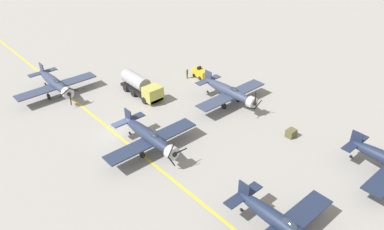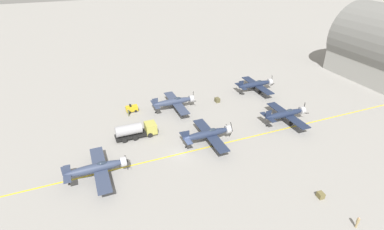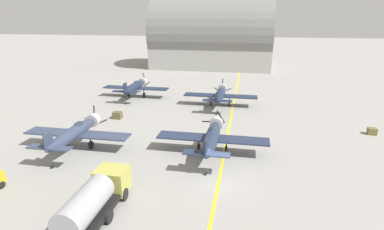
{
  "view_description": "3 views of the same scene",
  "coord_description": "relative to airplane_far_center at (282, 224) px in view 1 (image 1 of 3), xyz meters",
  "views": [
    {
      "loc": [
        18.59,
        35.15,
        27.19
      ],
      "look_at": [
        -8.69,
        4.23,
        1.51
      ],
      "focal_mm": 35.0,
      "sensor_mm": 36.0,
      "label": 1
    },
    {
      "loc": [
        41.06,
        -15.3,
        32.13
      ],
      "look_at": [
        -6.49,
        3.98,
        3.59
      ],
      "focal_mm": 28.0,
      "sensor_mm": 36.0,
      "label": 2
    },
    {
      "loc": [
        1.96,
        -24.1,
        14.19
      ],
      "look_at": [
        -4.12,
        8.7,
        3.15
      ],
      "focal_mm": 28.0,
      "sensor_mm": 36.0,
      "label": 3
    }
  ],
  "objects": [
    {
      "name": "airplane_near_center",
      "position": [
        3.29,
        -38.6,
        0.0
      ],
      "size": [
        12.0,
        9.98,
        3.65
      ],
      "rotation": [
        0.0,
        0.0,
        0.12
      ],
      "color": "#323C56",
      "rests_on": "ground"
    },
    {
      "name": "airplane_mid_left",
      "position": [
        -14.14,
        -19.71,
        0.0
      ],
      "size": [
        12.0,
        9.98,
        3.8
      ],
      "rotation": [
        0.0,
        0.0,
        -0.02
      ],
      "color": "#333D57",
      "rests_on": "ground"
    },
    {
      "name": "supply_crate_mid_lane",
      "position": [
        -14.07,
        -8.98,
        -1.51
      ],
      "size": [
        1.21,
        1.01,
        1.01
      ],
      "primitive_type": "cube",
      "rotation": [
        0.0,
        0.0,
        0.0
      ],
      "color": "brown",
      "rests_on": "ground"
    },
    {
      "name": "fuel_tanker",
      "position": [
        -6.26,
        -30.39,
        -0.5
      ],
      "size": [
        2.68,
        8.0,
        2.98
      ],
      "color": "black",
      "rests_on": "ground"
    },
    {
      "name": "airplane_mid_center",
      "position": [
        0.87,
        -18.24,
        0.0
      ],
      "size": [
        12.0,
        9.98,
        3.65
      ],
      "rotation": [
        0.0,
        0.0,
        0.24
      ],
      "color": "#232E47",
      "rests_on": "ground"
    },
    {
      "name": "taxiway_stripe",
      "position": [
        2.17,
        -23.45,
        -2.01
      ],
      "size": [
        0.3,
        160.0,
        0.01
      ],
      "primitive_type": "cube",
      "color": "yellow",
      "rests_on": "ground"
    },
    {
      "name": "ground_plane",
      "position": [
        2.17,
        -23.45,
        -2.01
      ],
      "size": [
        400.0,
        400.0,
        0.0
      ],
      "primitive_type": "plane",
      "color": "gray"
    },
    {
      "name": "tow_tractor",
      "position": [
        -16.91,
        -28.98,
        -1.22
      ],
      "size": [
        1.57,
        2.6,
        1.79
      ],
      "color": "gold",
      "rests_on": "ground"
    },
    {
      "name": "airplane_far_center",
      "position": [
        0.0,
        0.0,
        0.0
      ],
      "size": [
        12.0,
        9.98,
        3.8
      ],
      "rotation": [
        0.0,
        0.0,
        0.15
      ],
      "color": "#1D2741",
      "rests_on": "ground"
    },
    {
      "name": "ground_crew_inspecting",
      "position": [
        -15.06,
        -30.08,
        -1.08
      ],
      "size": [
        0.37,
        0.37,
        1.72
      ],
      "color": "#515638",
      "rests_on": "ground"
    }
  ]
}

